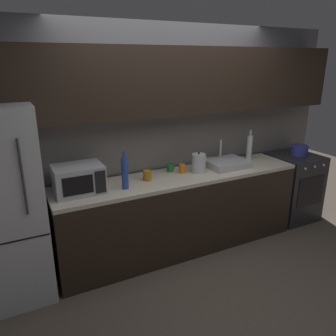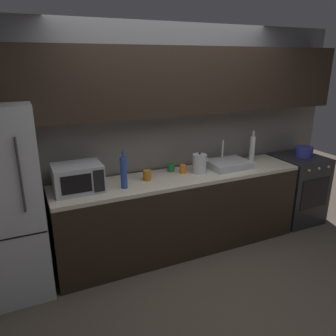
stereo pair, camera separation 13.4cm
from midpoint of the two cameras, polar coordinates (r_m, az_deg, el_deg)
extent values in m
plane|color=#4C4238|center=(3.42, 8.76, -20.31)|extent=(10.00, 10.00, 0.00)
cube|color=slate|center=(3.90, -1.49, 5.35)|extent=(4.57, 0.10, 2.50)
cube|color=slate|center=(3.86, -1.13, 4.46)|extent=(4.57, 0.01, 0.60)
cube|color=black|center=(3.61, -0.01, 14.76)|extent=(4.20, 0.34, 0.70)
cube|color=black|center=(3.83, 1.22, -7.90)|extent=(2.83, 0.60, 0.86)
cube|color=beige|center=(3.66, 1.26, -1.56)|extent=(2.83, 0.60, 0.04)
cube|color=#B7BABF|center=(3.27, -27.79, -6.03)|extent=(0.68, 0.66, 1.78)
cube|color=black|center=(3.05, -27.25, -11.47)|extent=(0.67, 0.00, 0.01)
cylinder|color=#333333|center=(2.82, -25.04, -1.56)|extent=(0.02, 0.02, 0.62)
cube|color=#232326|center=(4.84, 19.88, -3.07)|extent=(0.60, 0.60, 0.90)
cube|color=black|center=(4.64, 22.63, -3.72)|extent=(0.45, 0.01, 0.40)
cylinder|color=#B2B2B7|center=(4.41, 21.82, -0.11)|extent=(0.03, 0.02, 0.03)
cylinder|color=#B2B2B7|center=(4.53, 23.21, 0.19)|extent=(0.03, 0.02, 0.03)
cylinder|color=#B2B2B7|center=(4.65, 24.53, 0.47)|extent=(0.03, 0.02, 0.03)
cube|color=#A8AAAF|center=(3.28, -16.32, -1.84)|extent=(0.46, 0.34, 0.27)
cube|color=black|center=(3.11, -16.44, -2.94)|extent=(0.28, 0.01, 0.18)
cube|color=black|center=(3.15, -12.76, -2.37)|extent=(0.10, 0.01, 0.22)
cube|color=#ADAFB5|center=(3.99, 9.11, 0.80)|extent=(0.48, 0.38, 0.08)
cylinder|color=silver|center=(4.05, 8.12, 3.33)|extent=(0.02, 0.02, 0.22)
cylinder|color=#B7BABF|center=(3.73, 4.29, 0.82)|extent=(0.16, 0.16, 0.21)
sphere|color=black|center=(3.69, 4.33, 2.58)|extent=(0.02, 0.02, 0.02)
cone|color=#B7BABF|center=(3.76, 5.59, 1.64)|extent=(0.03, 0.03, 0.05)
cylinder|color=#234299|center=(3.26, -8.63, -0.96)|extent=(0.07, 0.07, 0.32)
cylinder|color=#234299|center=(3.21, -8.79, 2.29)|extent=(0.02, 0.02, 0.07)
cylinder|color=silver|center=(4.29, 12.97, 3.44)|extent=(0.07, 0.07, 0.31)
cylinder|color=silver|center=(4.25, 13.16, 5.95)|extent=(0.03, 0.03, 0.07)
cylinder|color=#B27019|center=(3.50, -4.67, -1.29)|extent=(0.09, 0.09, 0.11)
cylinder|color=orange|center=(3.71, 1.43, -0.12)|extent=(0.07, 0.07, 0.10)
cylinder|color=#1E6B2D|center=(3.77, -0.61, 0.11)|extent=(0.08, 0.08, 0.09)
cylinder|color=#333899|center=(4.73, 20.95, 2.77)|extent=(0.22, 0.22, 0.11)
cylinder|color=#333899|center=(4.71, 21.04, 3.53)|extent=(0.22, 0.22, 0.02)
camera|label=1|loc=(0.07, -91.08, -0.36)|focal=35.35mm
camera|label=2|loc=(0.07, 88.92, 0.36)|focal=35.35mm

